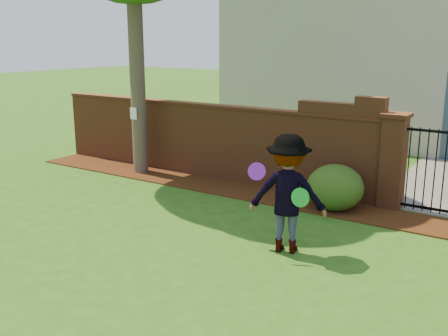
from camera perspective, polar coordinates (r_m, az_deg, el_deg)
The scene contains 10 objects.
ground at distance 8.54m, azimuth -6.30°, elevation -8.63°, with size 80.00×80.00×0.01m, color #295615.
mulch_bed at distance 11.61m, azimuth 0.55°, elevation -2.27°, with size 11.10×1.08×0.03m, color #341A09.
brick_wall at distance 12.51m, azimuth -1.89°, elevation 3.21°, with size 8.70×0.31×2.16m.
pillar_left at distance 10.64m, azimuth 17.92°, elevation 0.76°, with size 0.50×0.50×1.88m.
house at distance 18.49m, azimuth 21.12°, elevation 12.78°, with size 12.40×6.40×6.30m.
paper_notice at distance 12.80m, azimuth -9.83°, elevation 5.86°, with size 0.20×0.01×0.28m, color white.
shrub_left at distance 10.37m, azimuth 11.99°, elevation -2.09°, with size 1.10×1.10×0.90m, color #204715.
man at distance 8.12m, azimuth 6.87°, elevation -2.85°, with size 1.20×0.69×1.86m, color gray.
frisbee_purple at distance 7.88m, azimuth 3.58°, elevation -0.36°, with size 0.27×0.27×0.03m, color purple.
frisbee_green at distance 7.82m, azimuth 8.29°, elevation -3.19°, with size 0.29×0.29×0.03m, color green.
Camera 1 is at (5.07, -6.04, 3.28)m, focal length 42.04 mm.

